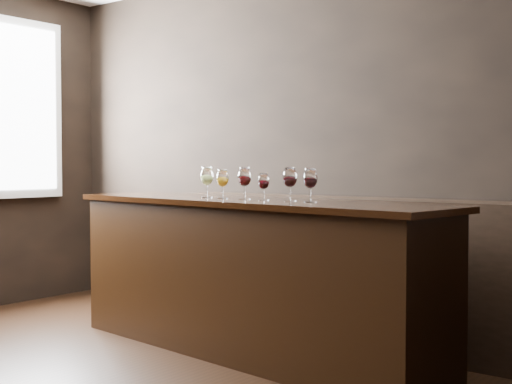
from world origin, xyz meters
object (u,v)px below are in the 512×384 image
Objects in this scene: glass_amber at (223,179)px; glass_red_d at (310,179)px; glass_red_c at (290,178)px; glass_white at (207,177)px; bar_counter at (248,280)px; glass_red_b at (264,182)px; glass_red_a at (245,178)px; back_bar_shelf at (344,269)px.

glass_amber is 0.72m from glass_red_d.
glass_white is at bearing 178.18° from glass_red_c.
bar_counter is at bearing 176.92° from glass_red_d.
glass_red_b is (0.37, -0.03, -0.01)m from glass_amber.
glass_red_a is at bearing -0.91° from glass_amber.
back_bar_shelf is 1.03m from glass_red_a.
glass_amber is 1.12× the size of glass_red_b.
glass_amber is at bearing -171.79° from bar_counter.
glass_red_c reaches higher than glass_amber.
bar_counter is 13.63× the size of glass_red_d.
glass_red_a is (0.19, -0.00, 0.01)m from glass_amber.
back_bar_shelf is at bearing 74.75° from bar_counter.
glass_red_d reaches higher than glass_red_b.
glass_red_b is at bearing -3.97° from glass_amber.
glass_red_c is at bearing 170.06° from glass_red_d.
glass_amber is (-0.51, -0.73, 0.65)m from back_bar_shelf.
bar_counter is 0.75m from glass_red_c.
glass_red_c is (0.18, 0.03, 0.02)m from glass_red_b.
glass_white is at bearing -134.09° from back_bar_shelf.
glass_red_d is at bearing -3.41° from glass_white.
back_bar_shelf reaches higher than bar_counter.
glass_red_c is (0.55, 0.01, 0.01)m from glass_amber.
back_bar_shelf is 1.02m from glass_red_d.
glass_red_b is 0.19m from glass_red_c.
glass_red_a is 1.20× the size of glass_red_b.
glass_red_b is (0.15, -0.03, 0.65)m from bar_counter.
back_bar_shelf is at bearing 45.91° from glass_white.
glass_amber is 0.95× the size of glass_red_d.
glass_white is at bearing -176.98° from bar_counter.
glass_red_b is 0.35m from glass_red_d.
glass_red_a is (-0.02, -0.01, 0.67)m from bar_counter.
glass_red_a reaches higher than glass_amber.
glass_red_b is at bearing -179.49° from glass_red_d.
glass_red_a reaches higher than glass_red_d.
bar_counter is 0.77m from glass_white.
glass_red_b is 0.85× the size of glass_red_d.
back_bar_shelf is at bearing 105.91° from glass_red_d.
bar_counter is 14.34× the size of glass_amber.
glass_red_d is at bearing 3.79° from bar_counter.
glass_red_b is (0.17, -0.02, -0.02)m from glass_red_a.
back_bar_shelf is 13.37× the size of glass_red_a.
bar_counter is 0.69m from glass_amber.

